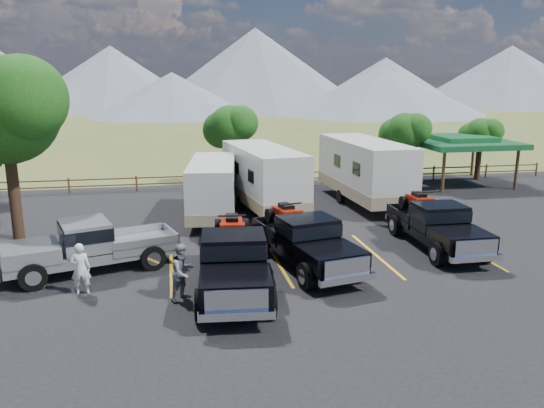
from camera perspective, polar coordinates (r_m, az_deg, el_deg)
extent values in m
plane|color=#4F5D27|center=(17.40, 9.82, -10.14)|extent=(320.00, 320.00, 0.00)
cube|color=black|center=(20.02, 6.80, -6.78)|extent=(44.00, 34.00, 0.04)
cube|color=yellow|center=(20.07, -10.78, -6.79)|extent=(0.12, 5.50, 0.01)
cube|color=yellow|center=(20.44, 0.56, -6.18)|extent=(0.12, 5.50, 0.01)
cube|color=yellow|center=(21.55, 11.09, -5.39)|extent=(0.12, 5.50, 0.01)
cube|color=yellow|center=(23.31, 20.28, -4.55)|extent=(0.12, 5.50, 0.01)
cylinder|color=black|center=(25.21, -26.02, 1.39)|extent=(0.48, 0.48, 4.48)
sphere|color=#1A4A12|center=(24.82, -26.81, 9.00)|extent=(4.48, 4.48, 4.48)
sphere|color=#1A4A12|center=(23.78, -25.19, 10.19)|extent=(3.52, 3.52, 3.52)
cylinder|color=black|center=(35.59, 13.92, 4.11)|extent=(0.39, 0.39, 2.80)
sphere|color=#1A4A12|center=(35.32, 14.11, 7.47)|extent=(2.52, 2.52, 2.52)
sphere|color=#1A4A12|center=(35.13, 15.25, 7.82)|extent=(1.98, 1.98, 1.98)
sphere|color=#1A4A12|center=(35.49, 13.08, 7.26)|extent=(2.16, 2.16, 2.16)
cylinder|color=black|center=(39.33, 21.29, 4.23)|extent=(0.38, 0.38, 2.52)
sphere|color=#1A4A12|center=(39.10, 21.52, 6.97)|extent=(2.24, 2.24, 2.24)
sphere|color=#1A4A12|center=(39.01, 22.47, 7.23)|extent=(1.76, 1.76, 1.76)
sphere|color=#1A4A12|center=(39.18, 20.67, 6.81)|extent=(1.92, 1.92, 1.92)
cylinder|color=black|center=(34.51, -4.40, 4.42)|extent=(0.41, 0.41, 3.08)
sphere|color=#1A4A12|center=(34.23, -4.47, 8.24)|extent=(2.80, 2.80, 2.80)
sphere|color=#1A4A12|center=(33.78, -3.36, 8.70)|extent=(2.20, 2.20, 2.20)
sphere|color=#1A4A12|center=(34.62, -5.48, 7.95)|extent=(2.40, 2.40, 2.40)
cylinder|color=brown|center=(34.53, -20.99, 1.82)|extent=(0.12, 0.12, 1.00)
cylinder|color=brown|center=(34.05, -14.36, 2.14)|extent=(0.12, 0.12, 1.00)
cylinder|color=brown|center=(34.03, -7.62, 2.43)|extent=(0.12, 0.12, 1.00)
cylinder|color=brown|center=(34.48, -0.97, 2.69)|extent=(0.12, 0.12, 1.00)
cylinder|color=brown|center=(35.38, 5.43, 2.91)|extent=(0.12, 0.12, 1.00)
cylinder|color=brown|center=(36.69, 11.45, 3.08)|extent=(0.12, 0.12, 1.00)
cylinder|color=brown|center=(38.38, 16.99, 3.20)|extent=(0.12, 0.12, 1.00)
cylinder|color=brown|center=(40.39, 22.03, 3.29)|extent=(0.12, 0.12, 1.00)
cylinder|color=brown|center=(42.69, 26.56, 3.35)|extent=(0.12, 0.12, 1.00)
cube|color=brown|center=(34.88, 2.27, 2.73)|extent=(36.00, 0.06, 0.08)
cube|color=brown|center=(34.81, 2.28, 3.37)|extent=(36.00, 0.06, 0.08)
cylinder|color=brown|center=(34.07, 17.95, 3.28)|extent=(0.20, 0.20, 2.60)
cylinder|color=brown|center=(38.47, 14.40, 4.60)|extent=(0.20, 0.20, 2.60)
cylinder|color=brown|center=(36.74, 24.82, 3.39)|extent=(0.20, 0.20, 2.60)
cylinder|color=brown|center=(40.84, 20.79, 4.64)|extent=(0.20, 0.20, 2.60)
cube|color=#1A5B31|center=(37.26, 19.67, 6.22)|extent=(6.20, 6.20, 0.35)
cube|color=#1A5B31|center=(37.23, 19.70, 6.68)|extent=(3.50, 3.50, 0.35)
cone|color=slate|center=(127.46, -16.82, 12.86)|extent=(44.00, 44.00, 14.00)
cone|color=slate|center=(124.48, -1.80, 14.33)|extent=(52.00, 52.00, 18.00)
cone|color=slate|center=(139.67, 12.06, 12.71)|extent=(40.00, 40.00, 12.00)
cone|color=slate|center=(151.54, 24.19, 12.46)|extent=(50.00, 50.00, 15.00)
cone|color=slate|center=(101.92, -10.66, 11.51)|extent=(32.00, 32.00, 8.00)
cone|color=slate|center=(107.00, 11.78, 11.81)|extent=(40.00, 40.00, 9.00)
cube|color=black|center=(17.55, -4.13, -7.22)|extent=(2.55, 6.29, 0.39)
cube|color=black|center=(15.49, -3.96, -8.52)|extent=(2.24, 2.12, 0.54)
cube|color=black|center=(17.18, -4.17, -4.96)|extent=(2.17, 1.86, 1.08)
cube|color=black|center=(17.13, -4.18, -4.44)|extent=(2.22, 1.93, 0.48)
cube|color=black|center=(19.29, -4.30, -4.38)|extent=(2.30, 2.76, 0.59)
cube|color=silver|center=(14.50, -3.83, -10.33)|extent=(1.72, 0.25, 0.59)
cube|color=silver|center=(14.61, -3.80, -11.90)|extent=(2.12, 0.39, 0.24)
cube|color=silver|center=(20.62, -4.36, -4.25)|extent=(2.11, 0.37, 0.24)
cylinder|color=black|center=(15.67, -7.68, -10.69)|extent=(0.41, 0.99, 0.97)
cylinder|color=black|center=(15.71, -0.17, -10.50)|extent=(0.41, 0.99, 0.97)
cylinder|color=black|center=(19.63, -7.25, -5.64)|extent=(0.41, 0.99, 0.97)
cylinder|color=black|center=(19.67, -1.33, -5.50)|extent=(0.41, 0.99, 0.97)
cube|color=maroon|center=(19.08, -4.33, -2.31)|extent=(0.88, 1.46, 0.38)
cube|color=black|center=(19.01, -4.35, -1.53)|extent=(0.50, 0.84, 0.19)
cube|color=maroon|center=(18.48, -4.30, -2.48)|extent=(0.89, 0.46, 0.24)
cylinder|color=black|center=(18.49, -4.33, -1.27)|extent=(0.97, 0.16, 0.06)
cylinder|color=black|center=(18.57, -5.78, -3.47)|extent=(0.34, 0.63, 0.60)
cylinder|color=black|center=(18.59, -2.79, -3.40)|extent=(0.34, 0.63, 0.60)
cylinder|color=black|center=(19.70, -5.77, -2.48)|extent=(0.34, 0.63, 0.60)
cylinder|color=black|center=(19.72, -2.95, -2.42)|extent=(0.34, 0.63, 0.60)
cube|color=black|center=(19.78, 3.66, -4.90)|extent=(2.99, 6.11, 0.37)
cube|color=black|center=(18.00, 6.42, -5.56)|extent=(2.30, 2.20, 0.51)
cube|color=black|center=(19.46, 3.85, -2.94)|extent=(2.21, 1.95, 1.03)
cube|color=black|center=(19.42, 3.86, -2.50)|extent=(2.26, 2.02, 0.46)
cube|color=black|center=(21.31, 1.52, -2.74)|extent=(2.41, 2.80, 0.57)
cube|color=silver|center=(17.16, 8.09, -6.75)|extent=(1.63, 0.40, 0.57)
cube|color=silver|center=(17.25, 8.15, -8.04)|extent=(2.01, 0.57, 0.23)
cube|color=silver|center=(22.49, 0.25, -2.78)|extent=(2.01, 0.55, 0.23)
cylinder|color=black|center=(17.72, 3.69, -7.75)|extent=(0.48, 0.97, 0.93)
cylinder|color=black|center=(18.60, 9.10, -6.86)|extent=(0.48, 0.97, 0.93)
cylinder|color=black|center=(21.25, -1.09, -4.10)|extent=(0.48, 0.97, 0.93)
cylinder|color=black|center=(21.99, 3.63, -3.52)|extent=(0.48, 0.97, 0.93)
cube|color=maroon|center=(21.12, 1.53, -0.94)|extent=(0.97, 1.45, 0.36)
cube|color=black|center=(21.06, 1.53, -0.26)|extent=(0.55, 0.84, 0.19)
cube|color=maroon|center=(20.60, 2.16, -1.02)|extent=(0.88, 0.51, 0.23)
cylinder|color=black|center=(20.60, 2.05, 0.02)|extent=(0.92, 0.24, 0.06)
cylinder|color=black|center=(20.50, 0.97, -1.98)|extent=(0.37, 0.62, 0.58)
cylinder|color=black|center=(20.87, 3.31, -1.72)|extent=(0.37, 0.62, 0.58)
cylinder|color=black|center=(21.51, -0.21, -1.24)|extent=(0.37, 0.62, 0.58)
cylinder|color=black|center=(21.86, 2.04, -1.01)|extent=(0.37, 0.62, 0.58)
cube|color=black|center=(22.86, 17.29, -2.99)|extent=(1.99, 5.83, 0.37)
cube|color=black|center=(21.12, 19.72, -3.45)|extent=(1.99, 1.87, 0.51)
cube|color=black|center=(22.57, 17.55, -1.29)|extent=(1.94, 1.63, 1.02)
cube|color=black|center=(22.54, 17.58, -0.92)|extent=(1.99, 1.69, 0.46)
cube|color=black|center=(24.37, 15.42, -1.19)|extent=(2.00, 2.48, 0.56)
cube|color=silver|center=(20.28, 21.12, -4.40)|extent=(1.63, 0.12, 0.56)
cube|color=silver|center=(20.35, 21.12, -5.49)|extent=(1.99, 0.23, 0.22)
cube|color=silver|center=(25.53, 14.23, -1.25)|extent=(1.99, 0.21, 0.22)
cylinder|color=black|center=(20.79, 17.37, -5.15)|extent=(0.32, 0.92, 0.91)
cylinder|color=black|center=(21.70, 21.89, -4.74)|extent=(0.32, 0.92, 0.91)
cylinder|color=black|center=(24.27, 13.12, -2.24)|extent=(0.32, 0.92, 0.91)
cylinder|color=black|center=(25.06, 17.16, -2.00)|extent=(0.32, 0.92, 0.91)
cube|color=maroon|center=(24.22, 15.52, 0.38)|extent=(0.74, 1.34, 0.36)
cube|color=black|center=(24.16, 15.55, 0.97)|extent=(0.42, 0.77, 0.18)
cube|color=maroon|center=(23.70, 16.10, 0.32)|extent=(0.82, 0.37, 0.22)
cylinder|color=black|center=(23.72, 16.05, 1.21)|extent=(0.92, 0.08, 0.06)
cylinder|color=black|center=(23.58, 15.05, -0.44)|extent=(0.28, 0.57, 0.57)
cylinder|color=black|center=(23.97, 17.04, -0.35)|extent=(0.28, 0.57, 0.57)
cylinder|color=black|center=(24.57, 13.97, 0.17)|extent=(0.28, 0.57, 0.57)
cylinder|color=black|center=(24.94, 15.90, 0.25)|extent=(0.28, 0.57, 0.57)
cube|color=silver|center=(26.35, -6.40, 2.01)|extent=(3.00, 6.90, 2.40)
cube|color=gray|center=(26.55, -6.35, 0.03)|extent=(3.02, 6.93, 0.53)
cube|color=black|center=(24.76, -9.10, 1.76)|extent=(0.12, 0.80, 0.53)
cube|color=black|center=(24.63, -4.11, 1.83)|extent=(0.12, 0.80, 0.53)
cylinder|color=black|center=(26.99, -8.42, -0.78)|extent=(0.30, 0.65, 0.62)
cylinder|color=black|center=(26.88, -4.16, -0.73)|extent=(0.30, 0.65, 0.62)
cube|color=black|center=(22.64, -6.85, -3.14)|extent=(0.32, 1.60, 0.09)
cube|color=silver|center=(27.85, -0.96, 3.26)|extent=(3.50, 7.98, 2.78)
cube|color=gray|center=(28.06, -0.95, 1.08)|extent=(3.53, 8.02, 0.62)
cube|color=black|center=(25.62, -2.30, 2.99)|extent=(0.15, 0.92, 0.62)
cube|color=black|center=(26.42, 2.90, 3.30)|extent=(0.15, 0.92, 0.62)
cylinder|color=black|center=(28.14, -3.39, 0.02)|extent=(0.35, 0.75, 0.72)
cylinder|color=black|center=(28.82, 1.06, 0.37)|extent=(0.35, 0.75, 0.72)
cube|color=black|center=(23.76, 2.59, -2.09)|extent=(0.38, 1.85, 0.10)
cube|color=silver|center=(29.80, 9.91, 3.94)|extent=(2.92, 8.24, 2.93)
cube|color=gray|center=(30.00, 9.83, 1.79)|extent=(2.94, 8.28, 0.65)
cube|color=black|center=(27.40, 9.05, 3.78)|extent=(0.06, 0.98, 0.65)
cube|color=black|center=(28.48, 13.98, 3.91)|extent=(0.06, 0.98, 0.65)
cylinder|color=black|center=(29.96, 7.39, 0.80)|extent=(0.30, 0.77, 0.76)
cylinder|color=black|center=(30.89, 11.65, 1.01)|extent=(0.30, 0.77, 0.76)
cube|color=black|center=(25.63, 14.15, -1.27)|extent=(0.21, 1.96, 0.11)
cube|color=#9FA1A7|center=(20.36, -18.95, -5.11)|extent=(6.10, 3.53, 0.37)
cube|color=#9FA1A7|center=(20.06, -24.54, -4.76)|extent=(2.34, 2.42, 0.51)
cube|color=#9FA1A7|center=(20.13, -19.44, -3.17)|extent=(2.09, 2.30, 1.02)
cube|color=black|center=(20.09, -19.48, -2.76)|extent=(2.16, 2.36, 0.46)
cube|color=#9FA1A7|center=(20.62, -13.98, -3.73)|extent=(2.92, 2.60, 0.56)
cube|color=silver|center=(21.03, -10.71, -4.19)|extent=(0.76, 1.95, 0.22)
cylinder|color=black|center=(21.14, -24.76, -5.49)|extent=(0.97, 0.57, 0.92)
cylinder|color=black|center=(19.32, -24.34, -7.16)|extent=(0.97, 0.57, 0.92)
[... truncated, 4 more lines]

